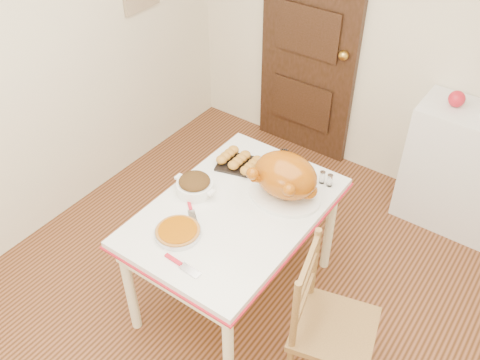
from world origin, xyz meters
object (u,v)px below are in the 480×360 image
Objects in this scene: pumpkin_pie at (178,231)px; chair_oak at (335,326)px; sideboard at (474,174)px; kitchen_table at (235,254)px; turkey_platter at (285,177)px.

chair_oak is at bearing 10.80° from pumpkin_pie.
sideboard reaches higher than pumpkin_pie.
sideboard is 2.21m from pumpkin_pie.
kitchen_table is at bearing -122.74° from sideboard.
turkey_platter is (0.17, 0.26, 0.53)m from kitchen_table.
pumpkin_pie is (-1.11, -1.88, 0.32)m from sideboard.
sideboard is 0.73× the size of kitchen_table.
chair_oak reaches higher than kitchen_table.
turkey_platter is at bearing -122.54° from sideboard.
kitchen_table is 1.34× the size of chair_oak.
kitchen_table is 0.61m from turkey_platter.
pumpkin_pie is (-0.90, -0.17, 0.32)m from chair_oak.
sideboard is 1.57m from turkey_platter.
pumpkin_pie is at bearing -120.66° from sideboard.
kitchen_table is at bearing 69.59° from pumpkin_pie.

